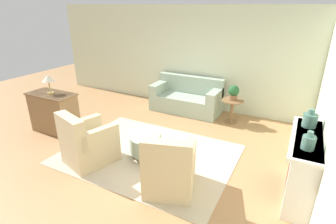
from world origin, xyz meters
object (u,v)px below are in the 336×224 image
at_px(dresser, 54,112).
at_px(vase_mantel_far, 309,142).
at_px(couch, 187,99).
at_px(ottoman_table, 150,143).
at_px(side_table, 232,107).
at_px(table_lamp, 48,79).
at_px(vase_mantel_near, 310,120).
at_px(armchair_right, 170,169).
at_px(potted_plant_on_side_table, 234,92).
at_px(armchair_left, 87,144).

bearing_deg(dresser, vase_mantel_far, -2.25).
height_order(couch, ottoman_table, couch).
xyz_separation_m(side_table, dresser, (-3.53, -2.41, 0.07)).
bearing_deg(table_lamp, couch, 50.08).
height_order(ottoman_table, vase_mantel_near, vase_mantel_near).
distance_m(couch, ottoman_table, 2.58).
height_order(dresser, vase_mantel_near, vase_mantel_near).
relative_size(side_table, vase_mantel_far, 2.35).
relative_size(vase_mantel_near, table_lamp, 0.68).
height_order(couch, armchair_right, armchair_right).
xyz_separation_m(dresser, potted_plant_on_side_table, (3.53, 2.41, 0.33)).
bearing_deg(side_table, armchair_right, -93.26).
distance_m(couch, side_table, 1.35).
bearing_deg(couch, dresser, -129.92).
bearing_deg(vase_mantel_far, side_table, 122.09).
height_order(couch, dresser, couch).
relative_size(ottoman_table, vase_mantel_far, 3.07).
bearing_deg(ottoman_table, vase_mantel_far, -5.81).
distance_m(vase_mantel_near, table_lamp, 5.20).
relative_size(dresser, table_lamp, 2.61).
bearing_deg(potted_plant_on_side_table, vase_mantel_far, -57.91).
xyz_separation_m(armchair_right, side_table, (0.17, 3.07, 0.03)).
bearing_deg(side_table, couch, 171.24).
relative_size(armchair_right, dresser, 0.92).
height_order(armchair_right, potted_plant_on_side_table, armchair_right).
relative_size(side_table, dresser, 0.54).
bearing_deg(table_lamp, potted_plant_on_side_table, 34.36).
xyz_separation_m(armchair_right, vase_mantel_near, (1.81, 1.23, 0.74)).
bearing_deg(side_table, dresser, -145.64).
height_order(armchair_left, potted_plant_on_side_table, armchair_left).
bearing_deg(ottoman_table, armchair_right, -42.20).
relative_size(armchair_left, potted_plant_on_side_table, 2.81).
height_order(ottoman_table, side_table, side_table).
relative_size(armchair_right, potted_plant_on_side_table, 2.81).
relative_size(couch, side_table, 3.14).
xyz_separation_m(armchair_right, potted_plant_on_side_table, (0.17, 3.07, 0.42)).
bearing_deg(armchair_left, vase_mantel_far, 7.32).
xyz_separation_m(armchair_right, table_lamp, (-3.35, 0.66, 0.88)).
distance_m(dresser, vase_mantel_far, 5.21).
xyz_separation_m(vase_mantel_far, table_lamp, (-5.17, 0.20, 0.16)).
distance_m(armchair_left, ottoman_table, 1.18).
bearing_deg(vase_mantel_far, armchair_left, -172.68).
height_order(potted_plant_on_side_table, table_lamp, table_lamp).
bearing_deg(vase_mantel_far, couch, 136.53).
distance_m(armchair_left, dresser, 1.76).
bearing_deg(couch, ottoman_table, -81.82).
xyz_separation_m(potted_plant_on_side_table, table_lamp, (-3.53, -2.41, 0.46)).
bearing_deg(vase_mantel_far, dresser, 177.75).
distance_m(dresser, table_lamp, 0.78).
xyz_separation_m(side_table, potted_plant_on_side_table, (0.00, 0.00, 0.39)).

